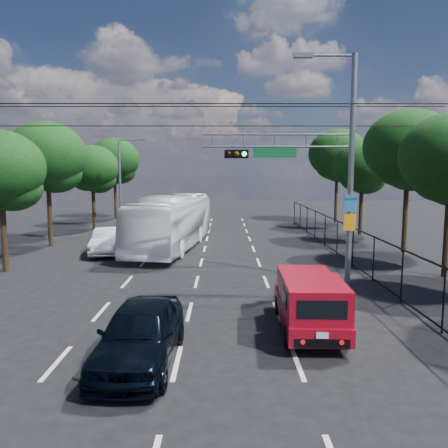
{
  "coord_description": "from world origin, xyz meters",
  "views": [
    {
      "loc": [
        1.16,
        -10.37,
        4.75
      ],
      "look_at": [
        1.18,
        5.65,
        2.8
      ],
      "focal_mm": 35.0,
      "sensor_mm": 36.0,
      "label": 1
    }
  ],
  "objects_px": {
    "signal_mast": "(322,159)",
    "navy_hatchback": "(140,333)",
    "red_pickup": "(309,300)",
    "white_bus": "(172,222)",
    "white_van": "(109,241)"
  },
  "relations": [
    {
      "from": "red_pickup",
      "to": "white_bus",
      "type": "relative_size",
      "value": 0.4
    },
    {
      "from": "red_pickup",
      "to": "white_van",
      "type": "distance_m",
      "value": 15.38
    },
    {
      "from": "navy_hatchback",
      "to": "white_van",
      "type": "height_order",
      "value": "navy_hatchback"
    },
    {
      "from": "red_pickup",
      "to": "navy_hatchback",
      "type": "relative_size",
      "value": 1.04
    },
    {
      "from": "signal_mast",
      "to": "navy_hatchback",
      "type": "height_order",
      "value": "signal_mast"
    },
    {
      "from": "red_pickup",
      "to": "white_van",
      "type": "height_order",
      "value": "red_pickup"
    },
    {
      "from": "red_pickup",
      "to": "white_van",
      "type": "relative_size",
      "value": 1.05
    },
    {
      "from": "white_bus",
      "to": "white_van",
      "type": "distance_m",
      "value": 3.99
    },
    {
      "from": "navy_hatchback",
      "to": "white_bus",
      "type": "height_order",
      "value": "white_bus"
    },
    {
      "from": "signal_mast",
      "to": "white_van",
      "type": "height_order",
      "value": "signal_mast"
    },
    {
      "from": "signal_mast",
      "to": "navy_hatchback",
      "type": "xyz_separation_m",
      "value": [
        -6.19,
        -7.96,
        -4.48
      ]
    },
    {
      "from": "signal_mast",
      "to": "white_van",
      "type": "relative_size",
      "value": 2.13
    },
    {
      "from": "signal_mast",
      "to": "white_van",
      "type": "distance_m",
      "value": 13.42
    },
    {
      "from": "red_pickup",
      "to": "white_bus",
      "type": "height_order",
      "value": "white_bus"
    },
    {
      "from": "red_pickup",
      "to": "navy_hatchback",
      "type": "height_order",
      "value": "red_pickup"
    }
  ]
}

